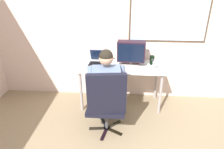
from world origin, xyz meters
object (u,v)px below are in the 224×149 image
(office_chair, at_px, (107,101))
(wine_glass, at_px, (155,64))
(crt_monitor, at_px, (131,52))
(desk_speaker, at_px, (152,60))
(desk, at_px, (121,70))
(person_seated, at_px, (106,87))
(laptop, at_px, (99,60))

(office_chair, relative_size, wine_glass, 8.57)
(office_chair, bearing_deg, wine_glass, 46.11)
(office_chair, distance_m, wine_glass, 1.07)
(office_chair, relative_size, crt_monitor, 2.21)
(office_chair, distance_m, desk_speaker, 1.20)
(desk, bearing_deg, person_seated, -109.14)
(crt_monitor, bearing_deg, person_seated, -120.28)
(desk, height_order, desk_speaker, desk_speaker)
(person_seated, height_order, desk_speaker, person_seated)
(office_chair, xyz_separation_m, laptop, (-0.22, 0.93, 0.25))
(person_seated, distance_m, desk_speaker, 1.01)
(desk, height_order, wine_glass, wine_glass)
(person_seated, relative_size, desk_speaker, 8.29)
(laptop, bearing_deg, desk, -12.40)
(crt_monitor, height_order, desk_speaker, crt_monitor)
(crt_monitor, bearing_deg, office_chair, -110.66)
(desk, relative_size, laptop, 3.95)
(crt_monitor, bearing_deg, desk_speaker, 8.59)
(laptop, relative_size, wine_glass, 3.02)
(person_seated, bearing_deg, desk_speaker, 42.95)
(desk_speaker, bearing_deg, person_seated, -137.05)
(wine_glass, bearing_deg, person_seated, -147.17)
(crt_monitor, distance_m, wine_glass, 0.44)
(desk, bearing_deg, desk_speaker, 10.82)
(office_chair, xyz_separation_m, person_seated, (-0.03, 0.27, 0.08))
(office_chair, xyz_separation_m, wine_glass, (0.72, 0.75, 0.27))
(crt_monitor, height_order, wine_glass, crt_monitor)
(crt_monitor, bearing_deg, desk, -164.32)
(desk, bearing_deg, wine_glass, -9.48)
(desk_speaker, bearing_deg, desk, -169.18)
(person_seated, height_order, wine_glass, person_seated)
(crt_monitor, relative_size, desk_speaker, 3.11)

